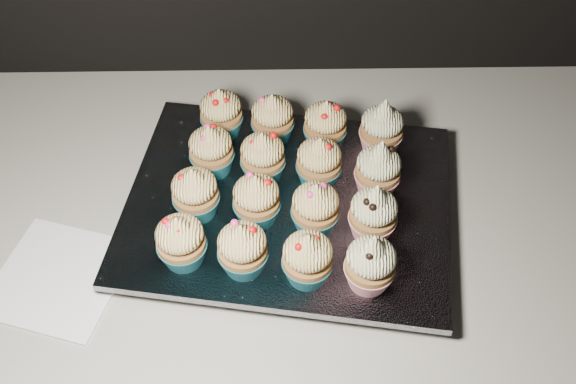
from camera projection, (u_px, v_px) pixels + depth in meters
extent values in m
cube|color=black|center=(219.00, 352.00, 1.28)|extent=(2.40, 0.60, 0.86)
cube|color=beige|center=(194.00, 211.00, 0.94)|extent=(2.44, 0.64, 0.04)
cube|color=white|center=(59.00, 278.00, 0.84)|extent=(0.20, 0.20, 0.00)
cube|color=black|center=(288.00, 210.00, 0.90)|extent=(0.45, 0.37, 0.02)
cube|color=silver|center=(288.00, 202.00, 0.89)|extent=(0.49, 0.41, 0.01)
cone|color=#1A6D7D|center=(183.00, 252.00, 0.81)|extent=(0.06, 0.06, 0.03)
ellipsoid|color=#FFD780|center=(179.00, 234.00, 0.78)|extent=(0.06, 0.06, 0.04)
cone|color=#FFD780|center=(177.00, 222.00, 0.76)|extent=(0.03, 0.03, 0.02)
cone|color=#1A6D7D|center=(244.00, 259.00, 0.80)|extent=(0.06, 0.06, 0.03)
ellipsoid|color=#FFD780|center=(242.00, 241.00, 0.77)|extent=(0.06, 0.06, 0.04)
cone|color=#FFD780|center=(241.00, 230.00, 0.76)|extent=(0.03, 0.03, 0.02)
cone|color=#1A6D7D|center=(307.00, 269.00, 0.79)|extent=(0.06, 0.06, 0.03)
ellipsoid|color=#FFD780|center=(308.00, 251.00, 0.76)|extent=(0.06, 0.06, 0.04)
cone|color=#FFD780|center=(308.00, 240.00, 0.75)|extent=(0.03, 0.03, 0.02)
cone|color=#B5192B|center=(369.00, 274.00, 0.79)|extent=(0.06, 0.06, 0.03)
ellipsoid|color=#FAEEB0|center=(372.00, 257.00, 0.76)|extent=(0.06, 0.06, 0.04)
cone|color=#FAEEB0|center=(374.00, 243.00, 0.74)|extent=(0.03, 0.03, 0.03)
cone|color=#1A6D7D|center=(197.00, 204.00, 0.86)|extent=(0.06, 0.06, 0.03)
ellipsoid|color=#FFD780|center=(194.00, 186.00, 0.83)|extent=(0.06, 0.06, 0.04)
cone|color=#FFD780|center=(192.00, 174.00, 0.81)|extent=(0.03, 0.03, 0.02)
cone|color=#1A6D7D|center=(257.00, 211.00, 0.85)|extent=(0.06, 0.06, 0.03)
ellipsoid|color=#FFD780|center=(256.00, 192.00, 0.82)|extent=(0.06, 0.06, 0.04)
cone|color=#FFD780|center=(255.00, 180.00, 0.81)|extent=(0.03, 0.03, 0.02)
cone|color=#1A6D7D|center=(315.00, 219.00, 0.84)|extent=(0.06, 0.06, 0.03)
ellipsoid|color=#FFD780|center=(316.00, 201.00, 0.82)|extent=(0.06, 0.06, 0.04)
cone|color=#FFD780|center=(316.00, 189.00, 0.80)|extent=(0.03, 0.03, 0.02)
cone|color=#B5192B|center=(371.00, 225.00, 0.84)|extent=(0.06, 0.06, 0.03)
ellipsoid|color=#FAEEB0|center=(374.00, 207.00, 0.81)|extent=(0.06, 0.06, 0.04)
cone|color=#FAEEB0|center=(377.00, 193.00, 0.79)|extent=(0.03, 0.03, 0.03)
cone|color=#1A6D7D|center=(213.00, 162.00, 0.91)|extent=(0.06, 0.06, 0.03)
ellipsoid|color=#FFD780|center=(210.00, 143.00, 0.88)|extent=(0.06, 0.06, 0.04)
cone|color=#FFD780|center=(209.00, 131.00, 0.86)|extent=(0.03, 0.03, 0.02)
cone|color=#1A6D7D|center=(263.00, 168.00, 0.90)|extent=(0.06, 0.06, 0.03)
ellipsoid|color=#FFD780|center=(262.00, 149.00, 0.87)|extent=(0.06, 0.06, 0.04)
cone|color=#FFD780|center=(262.00, 137.00, 0.86)|extent=(0.03, 0.03, 0.02)
cone|color=#1A6D7D|center=(318.00, 174.00, 0.90)|extent=(0.06, 0.06, 0.03)
ellipsoid|color=#FFD780|center=(319.00, 155.00, 0.87)|extent=(0.06, 0.06, 0.04)
cone|color=#FFD780|center=(320.00, 143.00, 0.85)|extent=(0.03, 0.03, 0.02)
cone|color=#B5192B|center=(376.00, 182.00, 0.89)|extent=(0.06, 0.06, 0.03)
ellipsoid|color=#FAEEB0|center=(379.00, 163.00, 0.86)|extent=(0.06, 0.06, 0.04)
cone|color=#FAEEB0|center=(381.00, 148.00, 0.84)|extent=(0.03, 0.03, 0.03)
cone|color=#1A6D7D|center=(222.00, 125.00, 0.96)|extent=(0.06, 0.06, 0.03)
ellipsoid|color=#FFD780|center=(220.00, 106.00, 0.93)|extent=(0.06, 0.06, 0.04)
cone|color=#FFD780|center=(219.00, 94.00, 0.91)|extent=(0.03, 0.03, 0.02)
cone|color=#1A6D7D|center=(273.00, 130.00, 0.95)|extent=(0.06, 0.06, 0.03)
ellipsoid|color=#FFD780|center=(272.00, 111.00, 0.92)|extent=(0.06, 0.06, 0.04)
cone|color=#FFD780|center=(272.00, 99.00, 0.91)|extent=(0.03, 0.03, 0.02)
cone|color=#1A6D7D|center=(325.00, 137.00, 0.94)|extent=(0.06, 0.06, 0.03)
ellipsoid|color=#FFD780|center=(326.00, 118.00, 0.92)|extent=(0.06, 0.06, 0.04)
cone|color=#FFD780|center=(326.00, 106.00, 0.90)|extent=(0.03, 0.03, 0.02)
cone|color=#B5192B|center=(380.00, 140.00, 0.94)|extent=(0.06, 0.06, 0.03)
ellipsoid|color=#FAEEB0|center=(383.00, 122.00, 0.91)|extent=(0.06, 0.06, 0.04)
cone|color=#FAEEB0|center=(385.00, 107.00, 0.89)|extent=(0.03, 0.03, 0.03)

